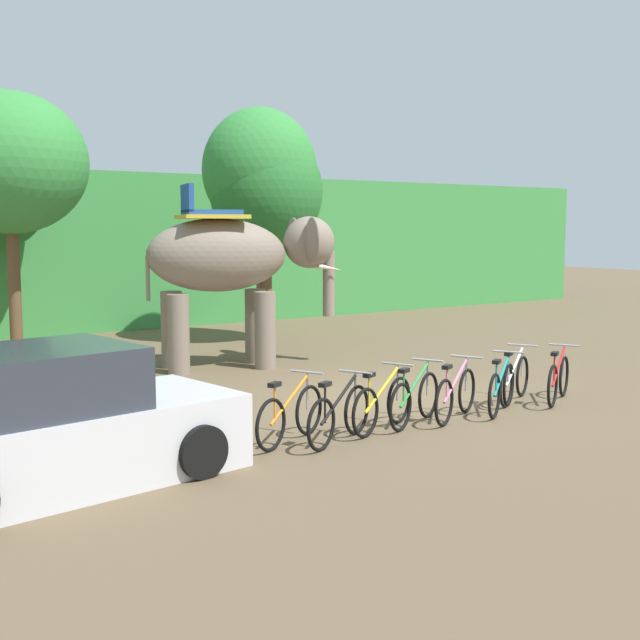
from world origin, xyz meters
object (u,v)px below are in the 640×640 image
bike_green (415,399)px  bike_teal (502,388)px  wooden_bench (92,380)px  parked_car (51,430)px  elephant (233,262)px  bike_white (514,379)px  bike_pink (456,395)px  tree_center_right (260,171)px  bike_black (339,415)px  bike_yellow (383,404)px  bike_red (558,379)px  tree_center_left (266,192)px  bike_orange (290,415)px  tree_far_left (9,164)px

bike_green → bike_teal: 1.67m
wooden_bench → parked_car: bearing=-114.9°
elephant → bike_teal: size_ratio=2.84×
bike_white → elephant: bearing=111.9°
bike_teal → bike_white: same height
bike_pink → wooden_bench: bike_pink is taller
tree_center_right → bike_teal: 9.94m
tree_center_right → bike_white: (-0.10, -8.67, -3.93)m
bike_pink → bike_white: size_ratio=1.01×
bike_black → bike_yellow: size_ratio=0.98×
elephant → bike_pink: bearing=-84.5°
tree_center_right → bike_black: 10.74m
tree_center_right → bike_white: size_ratio=3.82×
bike_yellow → bike_red: 3.65m
elephant → bike_black: size_ratio=2.72×
bike_teal → wooden_bench: bearing=144.3°
bike_yellow → tree_center_left: bearing=69.8°
tree_center_right → parked_car: 12.36m
bike_green → wooden_bench: bearing=135.0°
bike_red → parked_car: 8.34m
elephant → bike_orange: size_ratio=2.74×
tree_center_left → wooden_bench: size_ratio=3.50×
bike_orange → bike_pink: size_ratio=1.00×
bike_white → bike_yellow: bearing=-174.8°
bike_pink → bike_teal: same height
bike_orange → bike_red: bearing=-3.5°
tree_far_left → bike_red: size_ratio=3.69×
bike_white → parked_car: parked_car is taller
wooden_bench → bike_orange: bearing=-65.8°
bike_teal → bike_orange: bearing=175.1°
wooden_bench → bike_red: bearing=-29.7°
bike_orange → bike_green: 2.09m
bike_green → bike_white: bearing=6.1°
bike_white → bike_red: same height
bike_white → tree_center_left: bearing=88.6°
bike_yellow → wooden_bench: (-3.03, 3.67, 0.09)m
bike_orange → bike_red: size_ratio=1.02×
bike_orange → bike_black: bearing=-33.1°
bike_orange → bike_black: (0.56, -0.37, 0.00)m
bike_orange → wooden_bench: bearing=114.2°
tree_far_left → bike_red: (6.76, -8.18, -3.79)m
bike_black → bike_teal: 3.18m
tree_center_right → bike_green: tree_center_right is taller
tree_center_right → elephant: (-2.37, -3.00, -2.12)m
bike_black → bike_green: bearing=7.8°
parked_car → bike_green: bearing=-1.0°
tree_center_left → bike_red: 9.58m
tree_center_left → parked_car: 12.18m
bike_orange → bike_white: 4.50m
tree_center_left → bike_black: size_ratio=3.42×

